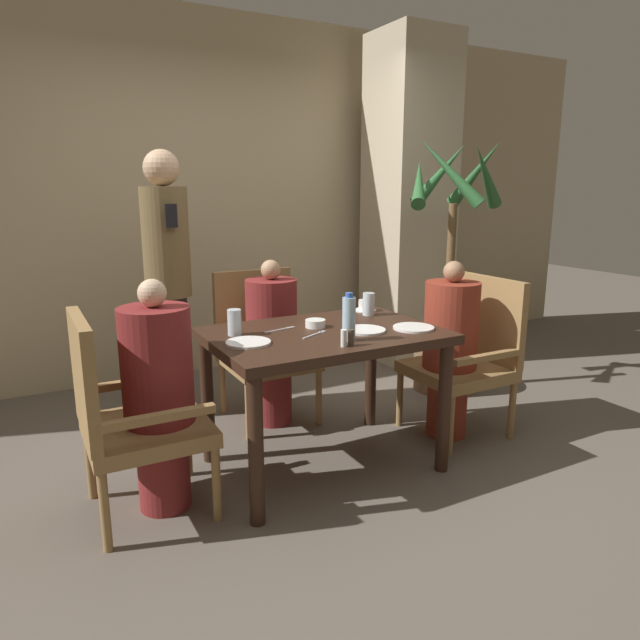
{
  "coord_description": "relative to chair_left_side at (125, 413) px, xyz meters",
  "views": [
    {
      "loc": [
        -1.37,
        -2.51,
        1.48
      ],
      "look_at": [
        0.0,
        0.04,
        0.81
      ],
      "focal_mm": 32.0,
      "sensor_mm": 36.0,
      "label": 1
    }
  ],
  "objects": [
    {
      "name": "ground_plane",
      "position": [
        1.01,
        0.0,
        -0.5
      ],
      "size": [
        16.0,
        16.0,
        0.0
      ],
      "primitive_type": "plane",
      "color": "#60564C"
    },
    {
      "name": "water_bottle",
      "position": [
        1.03,
        -0.22,
        0.37
      ],
      "size": [
        0.06,
        0.06,
        0.24
      ],
      "color": "#A3C6DB",
      "rests_on": "dining_table"
    },
    {
      "name": "plate_main_left",
      "position": [
        1.19,
        -0.11,
        0.26
      ],
      "size": [
        0.22,
        0.22,
        0.01
      ],
      "color": "white",
      "rests_on": "dining_table"
    },
    {
      "name": "pepper_shaker",
      "position": [
        0.99,
        -0.31,
        0.3
      ],
      "size": [
        0.03,
        0.03,
        0.08
      ],
      "color": "#4C3D2D",
      "rests_on": "dining_table"
    },
    {
      "name": "dining_table",
      "position": [
        1.01,
        0.0,
        0.15
      ],
      "size": [
        1.18,
        0.82,
        0.76
      ],
      "color": "#331E14",
      "rests_on": "ground_plane"
    },
    {
      "name": "salt_shaker",
      "position": [
        0.95,
        -0.31,
        0.3
      ],
      "size": [
        0.03,
        0.03,
        0.08
      ],
      "color": "white",
      "rests_on": "dining_table"
    },
    {
      "name": "wall_back",
      "position": [
        1.01,
        1.99,
        0.9
      ],
      "size": [
        8.0,
        0.06,
        2.8
      ],
      "color": "tan",
      "rests_on": "ground_plane"
    },
    {
      "name": "teacup_with_saucer",
      "position": [
        1.47,
        0.32,
        0.29
      ],
      "size": [
        0.14,
        0.14,
        0.07
      ],
      "color": "white",
      "rests_on": "dining_table"
    },
    {
      "name": "plate_main_right",
      "position": [
        0.57,
        -0.05,
        0.26
      ],
      "size": [
        0.22,
        0.22,
        0.01
      ],
      "color": "white",
      "rests_on": "dining_table"
    },
    {
      "name": "bowl_small",
      "position": [
        1.01,
        0.09,
        0.28
      ],
      "size": [
        0.11,
        0.11,
        0.04
      ],
      "color": "white",
      "rests_on": "dining_table"
    },
    {
      "name": "fork_beside_plate",
      "position": [
        0.94,
        -0.04,
        0.26
      ],
      "size": [
        0.17,
        0.1,
        0.0
      ],
      "color": "silver",
      "rests_on": "dining_table"
    },
    {
      "name": "glass_tall_near",
      "position": [
        1.42,
        0.21,
        0.32
      ],
      "size": [
        0.07,
        0.07,
        0.13
      ],
      "color": "silver",
      "rests_on": "dining_table"
    },
    {
      "name": "glass_tall_mid",
      "position": [
        0.58,
        0.14,
        0.32
      ],
      "size": [
        0.07,
        0.07,
        0.13
      ],
      "color": "silver",
      "rests_on": "dining_table"
    },
    {
      "name": "plate_dessert_center",
      "position": [
        1.45,
        -0.18,
        0.26
      ],
      "size": [
        0.22,
        0.22,
        0.01
      ],
      "color": "white",
      "rests_on": "dining_table"
    },
    {
      "name": "standing_host",
      "position": [
        0.49,
        1.12,
        0.42
      ],
      "size": [
        0.29,
        0.33,
        1.71
      ],
      "color": "#2D2D33",
      "rests_on": "ground_plane"
    },
    {
      "name": "chair_right_side",
      "position": [
        2.02,
        0.0,
        0.0
      ],
      "size": [
        0.54,
        0.54,
        0.95
      ],
      "color": "olive",
      "rests_on": "ground_plane"
    },
    {
      "name": "diner_in_far_chair",
      "position": [
        1.01,
        0.68,
        0.04
      ],
      "size": [
        0.32,
        0.32,
        1.05
      ],
      "color": "maroon",
      "rests_on": "ground_plane"
    },
    {
      "name": "potted_palm",
      "position": [
        2.41,
        0.65,
        0.05
      ],
      "size": [
        0.75,
        0.76,
        1.83
      ],
      "color": "brown",
      "rests_on": "ground_plane"
    },
    {
      "name": "pillar_stone",
      "position": [
        2.64,
        1.48,
        0.85
      ],
      "size": [
        0.59,
        0.59,
        2.7
      ],
      "color": "#BCAD8E",
      "rests_on": "ground_plane"
    },
    {
      "name": "chair_far_side",
      "position": [
        1.01,
        0.83,
        0.0
      ],
      "size": [
        0.54,
        0.54,
        0.95
      ],
      "color": "olive",
      "rests_on": "ground_plane"
    },
    {
      "name": "diner_in_right_chair",
      "position": [
        1.87,
        0.0,
        0.05
      ],
      "size": [
        0.32,
        0.32,
        1.07
      ],
      "color": "maroon",
      "rests_on": "ground_plane"
    },
    {
      "name": "chair_left_side",
      "position": [
        0.0,
        0.0,
        0.0
      ],
      "size": [
        0.54,
        0.54,
        0.95
      ],
      "color": "olive",
      "rests_on": "ground_plane"
    },
    {
      "name": "diner_in_left_chair",
      "position": [
        0.15,
        0.0,
        0.06
      ],
      "size": [
        0.32,
        0.32,
        1.09
      ],
      "color": "maroon",
      "rests_on": "ground_plane"
    },
    {
      "name": "knife_beside_plate",
      "position": [
        0.83,
        0.13,
        0.26
      ],
      "size": [
        0.19,
        0.06,
        0.0
      ],
      "color": "silver",
      "rests_on": "dining_table"
    }
  ]
}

